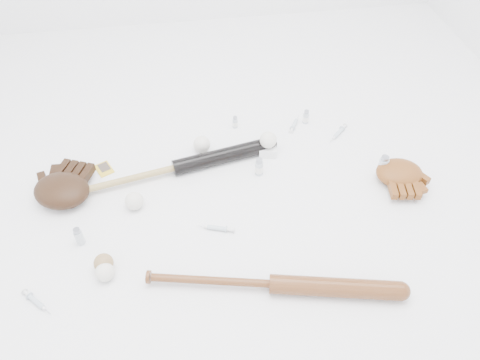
{
  "coord_description": "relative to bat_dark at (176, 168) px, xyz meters",
  "views": [
    {
      "loc": [
        -0.15,
        -1.22,
        1.4
      ],
      "look_at": [
        0.05,
        0.05,
        0.06
      ],
      "focal_mm": 35.0,
      "sensor_mm": 36.0,
      "label": 1
    }
  ],
  "objects": [
    {
      "name": "baseball_left",
      "position": [
        -0.17,
        -0.16,
        0.0
      ],
      "size": [
        0.07,
        0.07,
        0.07
      ],
      "primitive_type": "sphere",
      "color": "silver",
      "rests_on": "ground"
    },
    {
      "name": "baseball_upper",
      "position": [
        0.12,
        0.12,
        0.0
      ],
      "size": [
        0.07,
        0.07,
        0.07
      ],
      "primitive_type": "sphere",
      "color": "silver",
      "rests_on": "ground"
    },
    {
      "name": "baseball_on_pedestal",
      "position": [
        0.4,
        0.06,
        0.04
      ],
      "size": [
        0.07,
        0.07,
        0.07
      ],
      "primitive_type": "sphere",
      "color": "silver",
      "rests_on": "pedestal"
    },
    {
      "name": "pedestal",
      "position": [
        0.4,
        0.06,
        -0.01
      ],
      "size": [
        0.09,
        0.09,
        0.04
      ],
      "primitive_type": "cube",
      "rotation": [
        0.0,
        0.0,
        -0.18
      ],
      "color": "white",
      "rests_on": "ground"
    },
    {
      "name": "vial_0",
      "position": [
        0.62,
        0.24,
        0.0
      ],
      "size": [
        0.03,
        0.03,
        0.07
      ],
      "primitive_type": "cylinder",
      "color": "silver",
      "rests_on": "ground"
    },
    {
      "name": "syringe_3",
      "position": [
        0.91,
        -0.25,
        -0.02
      ],
      "size": [
        0.07,
        0.14,
        0.02
      ],
      "primitive_type": null,
      "rotation": [
        0.0,
        0.0,
        -1.24
      ],
      "color": "#ADBCC6",
      "rests_on": "ground"
    },
    {
      "name": "vial_1",
      "position": [
        0.29,
        0.26,
        -0.0
      ],
      "size": [
        0.02,
        0.02,
        0.06
      ],
      "primitive_type": "cylinder",
      "color": "silver",
      "rests_on": "ground"
    },
    {
      "name": "bat_dark",
      "position": [
        0.0,
        0.0,
        0.0
      ],
      "size": [
        0.9,
        0.24,
        0.07
      ],
      "primitive_type": null,
      "rotation": [
        0.0,
        0.0,
        0.2
      ],
      "color": "black",
      "rests_on": "ground"
    },
    {
      "name": "syringe_4",
      "position": [
        0.75,
        0.14,
        -0.02
      ],
      "size": [
        0.13,
        0.13,
        0.02
      ],
      "primitive_type": null,
      "rotation": [
        0.0,
        0.0,
        3.92
      ],
      "color": "#ADBCC6",
      "rests_on": "ground"
    },
    {
      "name": "bat_wood",
      "position": [
        0.29,
        -0.6,
        -0.0
      ],
      "size": [
        0.89,
        0.26,
        0.07
      ],
      "primitive_type": null,
      "rotation": [
        0.0,
        0.0,
        -0.22
      ],
      "color": "brown",
      "rests_on": "ground"
    },
    {
      "name": "syringe_1",
      "position": [
        0.13,
        -0.32,
        -0.02
      ],
      "size": [
        0.16,
        0.08,
        0.02
      ],
      "primitive_type": null,
      "rotation": [
        0.0,
        0.0,
        2.82
      ],
      "color": "#ADBCC6",
      "rests_on": "ground"
    },
    {
      "name": "syringe_2",
      "position": [
        0.56,
        0.23,
        -0.02
      ],
      "size": [
        0.09,
        0.14,
        0.02
      ],
      "primitive_type": null,
      "rotation": [
        0.0,
        0.0,
        1.05
      ],
      "color": "#ADBCC6",
      "rests_on": "ground"
    },
    {
      "name": "trading_card",
      "position": [
        -0.3,
        0.07,
        -0.03
      ],
      "size": [
        0.09,
        0.1,
        0.0
      ],
      "primitive_type": "cube",
      "rotation": [
        0.0,
        0.0,
        0.45
      ],
      "color": "gold",
      "rests_on": "ground"
    },
    {
      "name": "glove_dark",
      "position": [
        -0.45,
        -0.07,
        0.01
      ],
      "size": [
        0.35,
        0.35,
        0.1
      ],
      "primitive_type": null,
      "rotation": [
        0.0,
        0.0,
        -0.39
      ],
      "color": "black",
      "rests_on": "ground"
    },
    {
      "name": "syringe_0",
      "position": [
        -0.49,
        -0.54,
        -0.02
      ],
      "size": [
        0.13,
        0.13,
        0.02
      ],
      "primitive_type": null,
      "rotation": [
        0.0,
        0.0,
        -0.79
      ],
      "color": "#ADBCC6",
      "rests_on": "ground"
    },
    {
      "name": "glove_tan",
      "position": [
        0.91,
        -0.18,
        0.01
      ],
      "size": [
        0.26,
        0.26,
        0.08
      ],
      "primitive_type": null,
      "rotation": [
        0.0,
        0.0,
        2.98
      ],
      "color": "brown",
      "rests_on": "ground"
    },
    {
      "name": "vial_3",
      "position": [
        0.85,
        -0.13,
        0.01
      ],
      "size": [
        0.04,
        0.04,
        0.09
      ],
      "primitive_type": "cylinder",
      "color": "silver",
      "rests_on": "ground"
    },
    {
      "name": "vial_2",
      "position": [
        0.34,
        -0.06,
        0.01
      ],
      "size": [
        0.03,
        0.03,
        0.08
      ],
      "primitive_type": "cylinder",
      "color": "silver",
      "rests_on": "ground"
    },
    {
      "name": "baseball_mid",
      "position": [
        -0.27,
        -0.47,
        -0.0
      ],
      "size": [
        0.07,
        0.07,
        0.07
      ],
      "primitive_type": "sphere",
      "color": "silver",
      "rests_on": "ground"
    },
    {
      "name": "vial_4",
      "position": [
        -0.37,
        -0.31,
        0.01
      ],
      "size": [
        0.03,
        0.03,
        0.08
      ],
      "primitive_type": "cylinder",
      "color": "silver",
      "rests_on": "ground"
    },
    {
      "name": "baseball_aged",
      "position": [
        -0.27,
        -0.43,
        0.0
      ],
      "size": [
        0.07,
        0.07,
        0.07
      ],
      "primitive_type": "sphere",
      "color": "olive",
      "rests_on": "ground"
    }
  ]
}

